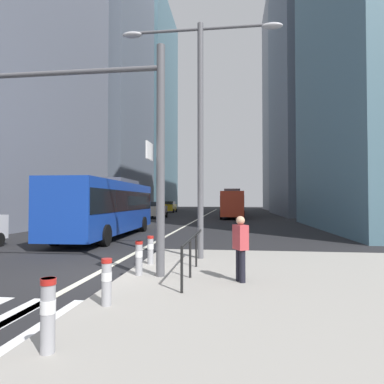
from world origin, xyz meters
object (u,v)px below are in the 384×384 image
car_oncoming_mid (156,210)px  car_receding_near (233,208)px  bollard_front (48,311)px  street_lamp_post (200,107)px  car_oncoming_far (170,207)px  city_bus_blue_oncoming (108,205)px  traffic_signal_gantry (93,126)px  bollard_left (107,279)px  pedestrian_waiting (241,246)px  city_bus_red_receding (232,203)px  car_receding_far (228,206)px  bollard_right (139,256)px  bollard_back (150,248)px  city_bus_red_distant (231,202)px

car_oncoming_mid → car_receding_near: bearing=51.2°
car_receding_near → bollard_front: (-2.37, -45.57, -0.31)m
street_lamp_post → bollard_front: size_ratio=8.45×
car_oncoming_far → street_lamp_post: (9.80, -45.22, 4.29)m
car_oncoming_mid → street_lamp_post: size_ratio=0.53×
city_bus_blue_oncoming → traffic_signal_gantry: traffic_signal_gantry is taller
bollard_left → pedestrian_waiting: size_ratio=0.55×
city_bus_red_receding → car_oncoming_mid: (-8.95, -1.67, -0.85)m
city_bus_blue_oncoming → car_receding_far: city_bus_blue_oncoming is taller
car_oncoming_mid → car_receding_far: (8.01, 28.36, -0.00)m
bollard_front → car_oncoming_far: bearing=99.3°
car_receding_near → bollard_right: bearing=-93.4°
bollard_right → car_oncoming_mid: bearing=102.4°
city_bus_blue_oncoming → city_bus_red_receding: 23.06m
car_receding_near → traffic_signal_gantry: size_ratio=0.69×
car_receding_far → traffic_signal_gantry: (-2.67, -58.36, 3.09)m
car_receding_near → pedestrian_waiting: car_receding_near is taller
car_oncoming_far → city_bus_red_receding: bearing=-56.4°
bollard_front → bollard_left: size_ratio=1.10×
street_lamp_post → bollard_right: 5.53m
bollard_front → bollard_back: bearing=91.6°
car_receding_far → pedestrian_waiting: size_ratio=2.71×
traffic_signal_gantry → bollard_left: traffic_signal_gantry is taller
traffic_signal_gantry → city_bus_red_receding: bearing=83.5°
city_bus_blue_oncoming → bollard_front: bearing=-71.3°
traffic_signal_gantry → car_receding_far: bearing=87.4°
bollard_front → bollard_left: bollard_front is taller
city_bus_blue_oncoming → bollard_left: size_ratio=13.03×
car_receding_near → bollard_right: (-2.46, -41.19, -0.35)m
car_oncoming_far → traffic_signal_gantry: (7.19, -47.96, 3.09)m
bollard_right → car_receding_far: bearing=88.6°
car_oncoming_mid → car_receding_near: 14.43m
bollard_front → bollard_left: (0.02, 1.90, -0.04)m
bollard_front → bollard_back: 5.89m
street_lamp_post → bollard_front: (-1.27, -7.06, -4.61)m
car_receding_near → pedestrian_waiting: 41.56m
city_bus_blue_oncoming → traffic_signal_gantry: bearing=-70.7°
city_bus_blue_oncoming → bollard_back: 9.41m
street_lamp_post → bollard_right: bearing=-116.7°
car_oncoming_mid → city_bus_red_receding: bearing=10.6°
city_bus_red_receding → city_bus_red_distant: 20.03m
city_bus_red_receding → car_oncoming_far: bearing=123.6°
car_oncoming_mid → bollard_left: car_oncoming_mid is taller
bollard_left → traffic_signal_gantry: bearing=119.3°
bollard_left → car_receding_near: bearing=86.9°
city_bus_red_distant → car_oncoming_mid: size_ratio=2.56×
car_receding_far → street_lamp_post: size_ratio=0.53×
traffic_signal_gantry → bollard_left: 4.43m
car_oncoming_far → city_bus_blue_oncoming: bearing=-84.3°
car_oncoming_mid → car_receding_far: bearing=74.2°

